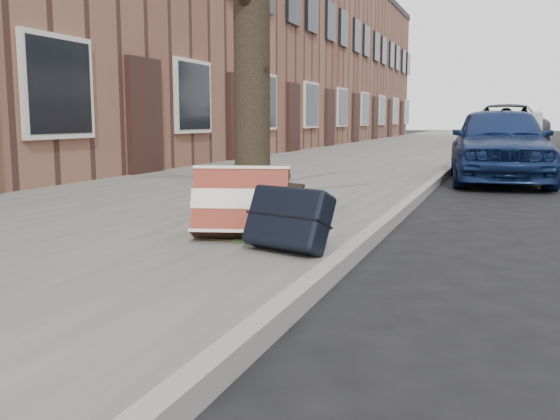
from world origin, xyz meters
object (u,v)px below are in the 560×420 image
(suitcase_navy, at_px, (288,218))
(car_near_mid, at_px, (518,134))
(suitcase_red, at_px, (241,203))
(car_near_front, at_px, (499,143))

(suitcase_navy, xyz_separation_m, car_near_mid, (1.69, 15.82, 0.26))
(suitcase_red, relative_size, car_near_front, 0.19)
(suitcase_navy, distance_m, car_near_front, 7.15)
(suitcase_navy, height_order, car_near_front, car_near_front)
(car_near_front, relative_size, car_near_mid, 1.01)
(suitcase_red, distance_m, suitcase_navy, 0.60)
(suitcase_navy, distance_m, car_near_mid, 15.91)
(suitcase_navy, bearing_deg, car_near_front, 97.24)
(suitcase_red, distance_m, car_near_front, 6.95)
(car_near_front, height_order, car_near_mid, car_near_front)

